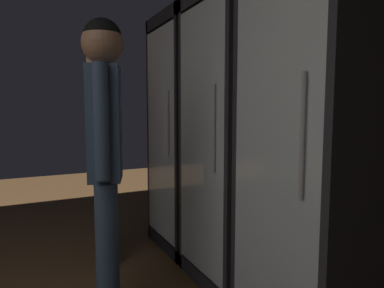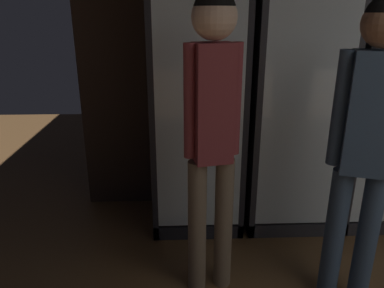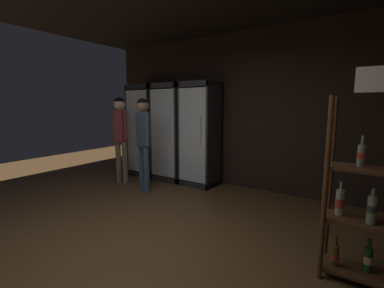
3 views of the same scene
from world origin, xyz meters
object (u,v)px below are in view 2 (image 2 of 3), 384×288
cooler_far_left (197,101)px  cooler_center (384,99)px  cooler_left (291,102)px  shopper_far (212,118)px  shopper_near (368,131)px

cooler_far_left → cooler_center: same height
cooler_far_left → cooler_center: size_ratio=1.00×
cooler_left → shopper_far: (-0.65, -0.80, 0.10)m
cooler_left → cooler_center: same height
cooler_left → cooler_far_left: bearing=180.0°
shopper_far → cooler_center: bearing=30.7°
cooler_center → shopper_far: cooler_center is taller
shopper_near → shopper_far: (-0.74, 0.15, 0.03)m
cooler_center → shopper_far: (-1.34, -0.80, 0.09)m
cooler_center → shopper_near: size_ratio=1.19×
cooler_far_left → cooler_left: size_ratio=1.00×
cooler_far_left → shopper_far: cooler_far_left is taller
cooler_far_left → cooler_left: 0.69m
shopper_near → shopper_far: size_ratio=0.98×
cooler_left → shopper_far: bearing=-129.2°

